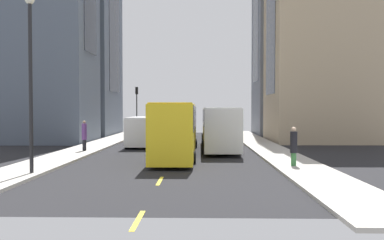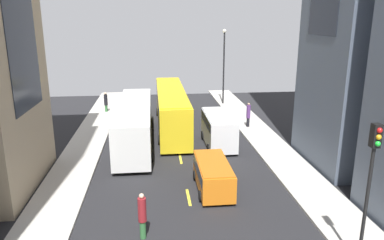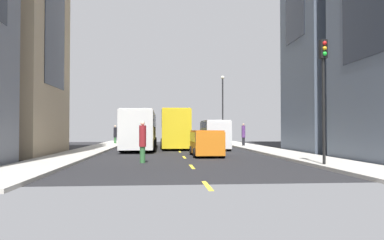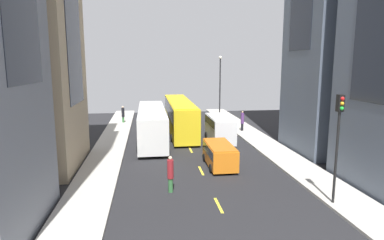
% 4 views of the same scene
% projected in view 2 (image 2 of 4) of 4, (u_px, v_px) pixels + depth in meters
% --- Properties ---
extents(ground_plane, '(41.44, 41.44, 0.00)m').
position_uv_depth(ground_plane, '(178.00, 145.00, 29.34)').
color(ground_plane, black).
extents(sidewalk_west, '(2.88, 44.00, 0.15)m').
position_uv_depth(sidewalk_west, '(85.00, 147.00, 28.57)').
color(sidewalk_west, '#B2ADA3').
rests_on(sidewalk_west, ground).
extents(sidewalk_east, '(2.88, 44.00, 0.15)m').
position_uv_depth(sidewalk_east, '(266.00, 141.00, 30.07)').
color(sidewalk_east, '#B2ADA3').
rests_on(sidewalk_east, ground).
extents(lane_stripe_2, '(0.16, 2.00, 0.01)m').
position_uv_depth(lane_stripe_2, '(189.00, 197.00, 20.72)').
color(lane_stripe_2, yellow).
rests_on(lane_stripe_2, ground).
extents(lane_stripe_3, '(0.16, 2.00, 0.01)m').
position_uv_depth(lane_stripe_3, '(180.00, 159.00, 26.47)').
color(lane_stripe_3, yellow).
rests_on(lane_stripe_3, ground).
extents(lane_stripe_4, '(0.16, 2.00, 0.01)m').
position_uv_depth(lane_stripe_4, '(175.00, 134.00, 32.22)').
color(lane_stripe_4, yellow).
rests_on(lane_stripe_4, ground).
extents(lane_stripe_5, '(0.16, 2.00, 0.01)m').
position_uv_depth(lane_stripe_5, '(172.00, 116.00, 37.97)').
color(lane_stripe_5, yellow).
rests_on(lane_stripe_5, ground).
extents(lane_stripe_6, '(0.16, 2.00, 0.01)m').
position_uv_depth(lane_stripe_6, '(169.00, 104.00, 43.72)').
color(lane_stripe_6, yellow).
rests_on(lane_stripe_6, ground).
extents(lane_stripe_7, '(0.16, 2.00, 0.01)m').
position_uv_depth(lane_stripe_7, '(167.00, 94.00, 49.47)').
color(lane_stripe_7, yellow).
rests_on(lane_stripe_7, ground).
extents(city_bus_white, '(2.80, 13.00, 3.35)m').
position_uv_depth(city_bus_white, '(135.00, 120.00, 29.12)').
color(city_bus_white, silver).
rests_on(city_bus_white, ground).
extents(streetcar_yellow, '(2.70, 14.93, 3.59)m').
position_uv_depth(streetcar_yellow, '(171.00, 105.00, 33.48)').
color(streetcar_yellow, yellow).
rests_on(streetcar_yellow, ground).
extents(delivery_van_white, '(2.25, 5.34, 2.58)m').
position_uv_depth(delivery_van_white, '(219.00, 127.00, 28.83)').
color(delivery_van_white, white).
rests_on(delivery_van_white, ground).
extents(car_orange_0, '(2.01, 4.50, 1.73)m').
position_uv_depth(car_orange_0, '(213.00, 173.00, 21.43)').
color(car_orange_0, orange).
rests_on(car_orange_0, ground).
extents(pedestrian_crossing_mid, '(0.38, 0.38, 2.24)m').
position_uv_depth(pedestrian_crossing_mid, '(142.00, 215.00, 16.57)').
color(pedestrian_crossing_mid, '#336B38').
rests_on(pedestrian_crossing_mid, ground).
extents(pedestrian_crossing_near, '(0.38, 0.38, 2.12)m').
position_uv_depth(pedestrian_crossing_near, '(106.00, 101.00, 39.09)').
color(pedestrian_crossing_near, '#336B38').
rests_on(pedestrian_crossing_near, ground).
extents(pedestrian_waiting_curb, '(0.37, 0.37, 2.24)m').
position_uv_depth(pedestrian_waiting_curb, '(248.00, 114.00, 33.57)').
color(pedestrian_waiting_curb, black).
rests_on(pedestrian_waiting_curb, ground).
extents(traffic_light_near_corner, '(0.32, 0.44, 5.94)m').
position_uv_depth(traffic_light_near_corner, '(371.00, 170.00, 13.71)').
color(traffic_light_near_corner, black).
rests_on(traffic_light_near_corner, ground).
extents(streetlamp_near, '(0.44, 0.44, 8.53)m').
position_uv_depth(streetlamp_near, '(224.00, 60.00, 41.87)').
color(streetlamp_near, black).
rests_on(streetlamp_near, ground).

